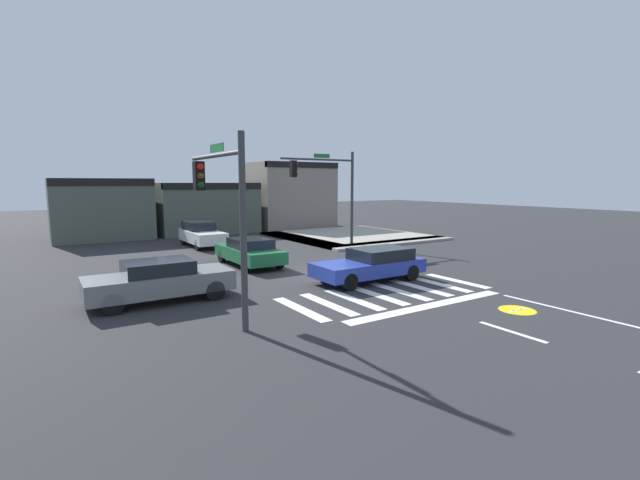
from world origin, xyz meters
TOP-DOWN VIEW (x-y plane):
  - ground_plane at (0.00, 0.00)m, footprint 120.00×120.00m
  - crosswalk_near at (0.00, -4.50)m, footprint 7.90×3.11m
  - lane_markings at (1.11, -12.02)m, footprint 6.80×20.25m
  - bike_detector_marking at (2.00, -8.36)m, footprint 1.14×1.14m
  - curb_corner_northeast at (8.49, 9.42)m, footprint 10.00×10.60m
  - storefront_row at (1.90, 18.64)m, footprint 22.15×5.71m
  - traffic_signal_northeast at (4.21, 5.78)m, footprint 5.12×0.32m
  - traffic_signal_southwest at (-6.05, -3.88)m, footprint 0.32×4.19m
  - car_gray at (-7.28, -1.14)m, footprint 4.74×1.86m
  - car_white at (-1.94, 10.97)m, footprint 1.81×4.43m
  - car_blue at (0.79, -2.57)m, footprint 4.68×1.92m
  - car_green at (-2.05, 3.27)m, footprint 1.89×4.52m

SIDE VIEW (x-z plane):
  - ground_plane at x=0.00m, z-range 0.00..0.00m
  - bike_detector_marking at x=2.00m, z-range 0.00..0.01m
  - crosswalk_near at x=0.00m, z-range 0.00..0.01m
  - lane_markings at x=1.11m, z-range 0.00..0.01m
  - curb_corner_northeast at x=8.49m, z-range 0.00..0.15m
  - car_green at x=-2.05m, z-range 0.02..1.36m
  - car_blue at x=0.79m, z-range 0.03..1.36m
  - car_gray at x=-7.28m, z-range 0.03..1.45m
  - car_white at x=-1.94m, z-range 0.01..1.55m
  - storefront_row at x=1.90m, z-range -0.47..5.29m
  - traffic_signal_southwest at x=-6.05m, z-range 0.94..6.29m
  - traffic_signal_northeast at x=4.21m, z-range 1.08..6.99m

